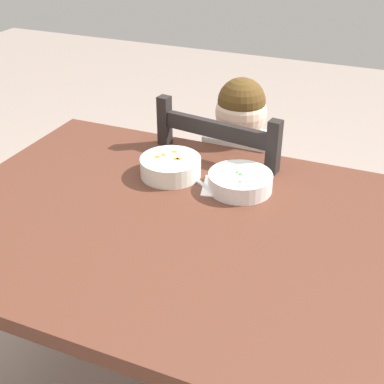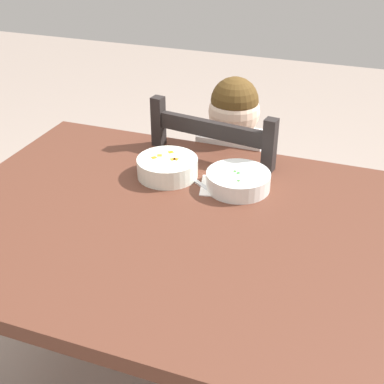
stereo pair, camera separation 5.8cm
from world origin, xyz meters
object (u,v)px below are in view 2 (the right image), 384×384
(dining_table, at_px, (192,253))
(bowl_of_carrots, at_px, (167,167))
(dining_chair, at_px, (226,214))
(spoon, at_px, (190,176))
(bowl_of_peas, at_px, (238,180))
(child_figure, at_px, (230,170))

(dining_table, relative_size, bowl_of_carrots, 7.47)
(dining_table, height_order, bowl_of_carrots, bowl_of_carrots)
(dining_chair, height_order, spoon, dining_chair)
(dining_chair, relative_size, bowl_of_peas, 4.95)
(child_figure, xyz_separation_m, bowl_of_peas, (0.11, -0.29, 0.14))
(child_figure, distance_m, bowl_of_carrots, 0.34)
(dining_table, relative_size, child_figure, 1.42)
(dining_chair, height_order, bowl_of_carrots, dining_chair)
(dining_table, distance_m, spoon, 0.26)
(child_figure, bearing_deg, bowl_of_carrots, -110.05)
(dining_table, distance_m, bowl_of_carrots, 0.29)
(dining_table, distance_m, dining_chair, 0.55)
(dining_chair, height_order, bowl_of_peas, dining_chair)
(dining_chair, xyz_separation_m, child_figure, (0.01, -0.01, 0.18))
(dining_table, distance_m, child_figure, 0.50)
(dining_table, xyz_separation_m, child_figure, (-0.04, 0.50, -0.01))
(bowl_of_peas, xyz_separation_m, bowl_of_carrots, (-0.21, 0.00, 0.00))
(bowl_of_peas, bearing_deg, bowl_of_carrots, 179.98)
(child_figure, xyz_separation_m, bowl_of_carrots, (-0.11, -0.29, 0.14))
(child_figure, bearing_deg, bowl_of_peas, -69.96)
(dining_chair, bearing_deg, child_figure, -40.55)
(dining_table, height_order, child_figure, child_figure)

